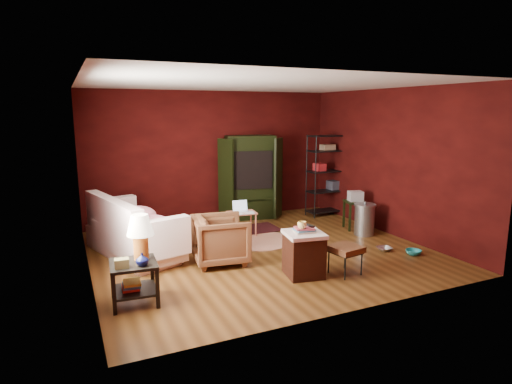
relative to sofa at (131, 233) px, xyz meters
The scene contains 18 objects.
room 2.37m from the sofa, 19.42° to the right, with size 5.54×5.04×2.84m.
sofa is the anchor object (origin of this frame).
armchair 1.56m from the sofa, 37.72° to the right, with size 0.81×0.76×0.83m, color black.
pet_bowl_steel 4.31m from the sofa, 21.35° to the right, with size 0.25×0.06×0.25m, color silver.
pet_bowl_turquoise 4.73m from the sofa, 24.13° to the right, with size 0.26×0.08×0.26m, color teal.
vase 2.06m from the sofa, 94.36° to the right, with size 0.15×0.16×0.15m, color #0D1143.
mug 2.92m from the sofa, 43.91° to the right, with size 0.13×0.10×0.13m, color #FADE7A.
side_table 1.86m from the sofa, 95.63° to the right, with size 0.60×0.60×1.11m.
sofa_cushions 0.08m from the sofa, 79.36° to the right, with size 1.38×2.34×0.92m.
hamper 2.92m from the sofa, 42.43° to the right, with size 0.62×0.62×0.75m.
footstool 3.49m from the sofa, 38.34° to the right, with size 0.48×0.48×0.43m.
rug_round 2.29m from the sofa, ahead, with size 1.67×1.67×0.01m.
rug_oriental 2.55m from the sofa, 13.44° to the left, with size 1.09×0.73×0.01m.
laptop_desk 2.14m from the sofa, ahead, with size 0.57×0.46×0.67m.
tv_armoire 3.26m from the sofa, 28.38° to the left, with size 1.43×0.94×1.85m.
wire_shelving 4.71m from the sofa, 13.05° to the left, with size 0.91×0.42×1.84m.
small_stand 4.40m from the sofa, ahead, with size 0.48×0.48×0.78m.
trash_can 4.35m from the sofa, ahead, with size 0.54×0.54×0.66m.
Camera 1 is at (-2.98, -6.39, 2.38)m, focal length 30.00 mm.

